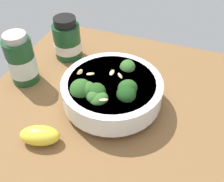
% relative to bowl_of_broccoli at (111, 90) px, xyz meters
% --- Properties ---
extents(ground_plane, '(0.58, 0.58, 0.04)m').
position_rel_bowl_of_broccoli_xyz_m(ground_plane, '(0.02, 0.02, -0.07)').
color(ground_plane, brown).
extents(bowl_of_broccoli, '(0.23, 0.23, 0.10)m').
position_rel_bowl_of_broccoli_xyz_m(bowl_of_broccoli, '(0.00, 0.00, 0.00)').
color(bowl_of_broccoli, white).
rests_on(bowl_of_broccoli, ground_plane).
extents(lemon_wedge, '(0.07, 0.09, 0.04)m').
position_rel_bowl_of_broccoli_xyz_m(lemon_wedge, '(-0.15, 0.10, -0.03)').
color(lemon_wedge, yellow).
rests_on(lemon_wedge, ground_plane).
extents(bottle_tall, '(0.07, 0.07, 0.13)m').
position_rel_bowl_of_broccoli_xyz_m(bottle_tall, '(0.01, 0.24, 0.01)').
color(bottle_tall, '#194723').
rests_on(bottle_tall, ground_plane).
extents(bottle_short, '(0.08, 0.08, 0.12)m').
position_rel_bowl_of_broccoli_xyz_m(bottle_short, '(0.14, 0.18, 0.01)').
color(bottle_short, '#194723').
rests_on(bottle_short, ground_plane).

